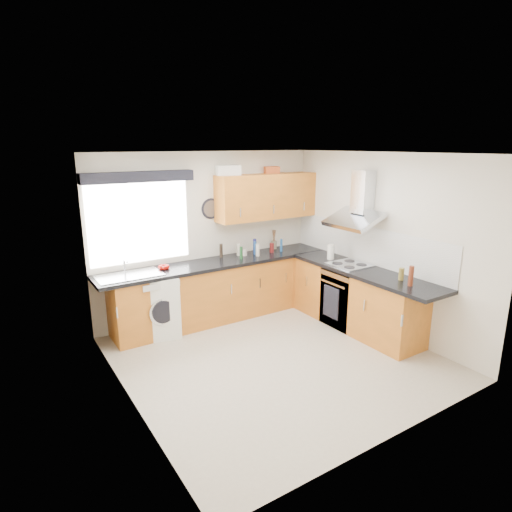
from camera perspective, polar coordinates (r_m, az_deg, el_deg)
ground_plane at (r=5.52m, az=2.66°, el=-13.41°), size 3.60×3.60×0.00m
ceiling at (r=4.87m, az=3.01°, el=13.50°), size 3.60×3.60×0.02m
wall_back at (r=6.56m, az=-6.34°, el=2.75°), size 3.60×0.02×2.50m
wall_front at (r=3.81m, az=18.83°, el=-6.89°), size 3.60×0.02×2.50m
wall_left at (r=4.31m, az=-17.13°, el=-4.25°), size 0.02×3.60×2.50m
wall_right at (r=6.24m, az=16.41°, el=1.62°), size 0.02×3.60×2.50m
window at (r=6.11m, az=-15.24°, el=4.30°), size 1.40×0.02×1.10m
window_blind at (r=5.95m, az=-15.38°, el=10.15°), size 1.50×0.18×0.14m
splashback at (r=6.45m, az=14.31°, el=1.52°), size 0.01×3.00×0.54m
base_cab_back at (r=6.49m, az=-5.78°, el=-4.90°), size 3.00×0.58×0.86m
base_cab_corner at (r=7.30m, az=5.51°, el=-2.64°), size 0.60×0.60×0.86m
base_cab_right at (r=6.36m, az=13.13°, el=-5.63°), size 0.58×2.10×0.86m
worktop_back at (r=6.39m, az=-5.05°, el=-0.92°), size 3.60×0.62×0.05m
worktop_right at (r=6.12m, az=14.31°, el=-2.04°), size 0.62×2.42×0.05m
sink at (r=5.90m, az=-16.57°, el=-2.17°), size 0.84×0.46×0.10m
oven at (r=6.46m, az=12.11°, el=-5.32°), size 0.56×0.58×0.85m
hob_plate at (r=6.31m, az=12.35°, el=-1.12°), size 0.52×0.52×0.01m
extractor_hood at (r=6.20m, az=13.45°, el=6.62°), size 0.52×0.78×0.66m
upper_cabinets at (r=6.79m, az=1.45°, el=7.95°), size 1.70×0.35×0.70m
washing_machine at (r=6.13m, az=-13.19°, el=-6.40°), size 0.70×0.68×0.86m
wall_clock at (r=6.49m, az=-5.97°, el=6.29°), size 0.31×0.04×0.31m
casserole at (r=6.50m, az=-3.85°, el=11.36°), size 0.40×0.32×0.15m
storage_box at (r=6.92m, az=2.06°, el=11.42°), size 0.28×0.25×0.11m
utensil_pot at (r=7.11m, az=2.40°, el=1.50°), size 0.12×0.12×0.13m
kitchen_roll at (r=6.54m, az=9.94°, el=0.53°), size 0.11×0.11×0.23m
tomato_cluster at (r=6.09m, az=-12.19°, el=-1.44°), size 0.17×0.17×0.06m
jar_0 at (r=6.66m, az=-1.52°, el=0.47°), size 0.07×0.07×0.10m
jar_1 at (r=6.47m, az=-1.99°, el=0.42°), size 0.05×0.05×0.19m
jar_2 at (r=6.92m, az=3.39°, el=1.43°), size 0.04×0.04×0.21m
jar_3 at (r=6.87m, az=2.12°, el=1.11°), size 0.07×0.07×0.15m
jar_4 at (r=6.57m, az=-4.68°, el=0.72°), size 0.05×0.05×0.21m
jar_5 at (r=6.77m, az=-0.17°, el=1.30°), size 0.05×0.05×0.24m
jar_6 at (r=6.63m, az=0.22°, el=0.81°), size 0.06×0.06×0.19m
jar_7 at (r=6.71m, az=-0.13°, el=1.06°), size 0.05×0.05×0.21m
jar_8 at (r=6.67m, az=-2.30°, el=0.86°), size 0.07×0.07×0.19m
bottle_0 at (r=5.78m, az=18.81°, el=-2.29°), size 0.07×0.07×0.16m
bottle_1 at (r=5.57m, az=19.96°, el=-2.52°), size 0.06×0.06×0.25m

